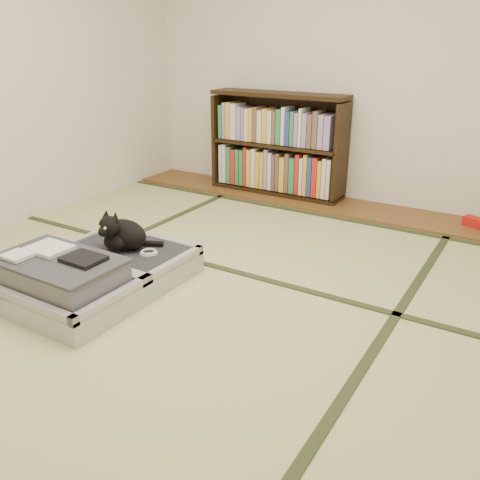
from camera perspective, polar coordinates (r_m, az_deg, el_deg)
The scene contains 9 objects.
floor at distance 2.90m, azimuth -4.49°, elevation -6.59°, with size 4.50×4.50×0.00m, color #C4C082.
wood_strip at distance 4.54m, azimuth 10.44°, elevation 3.90°, with size 4.00×0.50×0.02m, color brown.
red_item at distance 4.31m, azimuth 24.79°, elevation 1.86°, with size 0.15×0.09×0.07m, color red.
room_shell at distance 2.56m, azimuth -5.53°, elevation 23.61°, with size 4.50×4.50×4.50m.
tatami_borders at distance 3.27m, azimuth 0.58°, elevation -3.03°, with size 4.00×4.50×0.01m.
bookcase at distance 4.73m, azimuth 4.21°, elevation 10.46°, with size 1.27×0.29×0.92m.
suitcase at distance 3.06m, azimuth -16.41°, elevation -3.66°, with size 0.78×1.04×0.31m.
cat at distance 3.20m, azimuth -13.15°, elevation 0.65°, with size 0.35×0.35×0.28m.
cable_coil at distance 3.13m, azimuth -10.23°, elevation -1.39°, with size 0.11×0.11×0.03m.
Camera 1 is at (1.52, -2.05, 1.38)m, focal length 38.00 mm.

